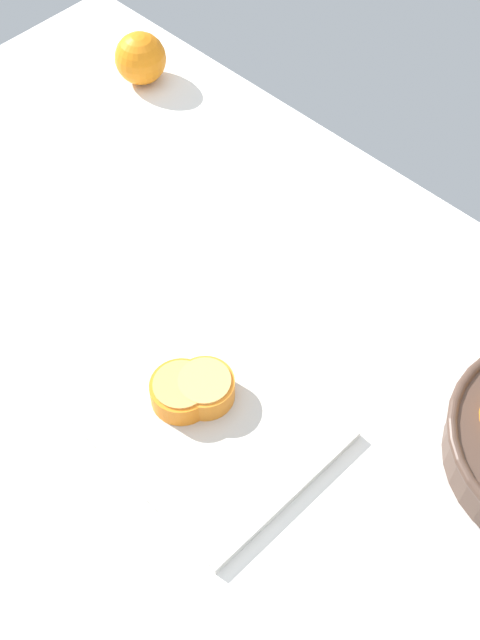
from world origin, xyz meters
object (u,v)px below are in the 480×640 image
object	(u,v)px
cutting_board	(196,412)
loose_orange_1	(140,58)
orange_half_0	(181,391)
orange_half_1	(205,388)

from	to	relation	value
cutting_board	loose_orange_1	xyz separation A→B (cm)	(-50.97, 37.59, 3.45)
cutting_board	loose_orange_1	size ratio (longest dim) A/B	3.77
orange_half_0	cutting_board	bearing A→B (deg)	5.29
cutting_board	orange_half_1	world-z (taller)	orange_half_1
orange_half_0	loose_orange_1	bearing A→B (deg)	142.25
orange_half_1	loose_orange_1	bearing A→B (deg)	144.84
orange_half_0	orange_half_1	distance (cm)	2.79
loose_orange_1	orange_half_1	bearing A→B (deg)	-35.16
orange_half_1	loose_orange_1	xyz separation A→B (cm)	(-50.46, 35.54, 1.04)
orange_half_0	loose_orange_1	size ratio (longest dim) A/B	0.89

